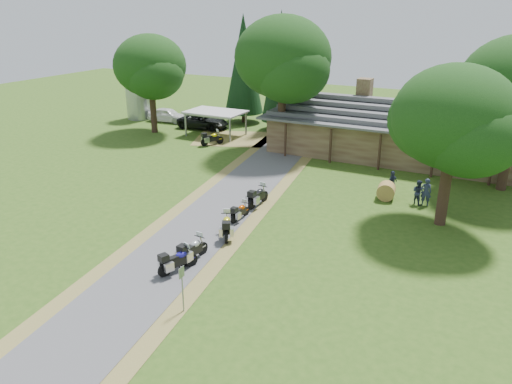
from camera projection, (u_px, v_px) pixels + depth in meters
The scene contains 23 objects.
ground at pixel (167, 259), 25.54m from camera, with size 120.00×120.00×0.00m, color #2E5016.
driveway at pixel (201, 228), 29.08m from camera, with size 46.00×46.00×0.00m, color #4B4B4E.
lodge at pixel (394, 127), 42.14m from camera, with size 21.40×9.40×4.90m, color brown, non-canonical shape.
silo at pixel (139, 93), 55.73m from camera, with size 2.88×2.88×5.85m, color gray.
carport at pixel (216, 123), 49.03m from camera, with size 5.57×3.72×2.41m, color beige, non-canonical shape.
car_white_sedan at pixel (168, 113), 54.77m from camera, with size 5.79×2.44×1.93m, color silver.
car_dark_suv at pixel (203, 118), 51.82m from camera, with size 5.78×2.46×2.22m, color black.
motorcycle_row_a at pixel (178, 259), 24.09m from camera, with size 1.95×0.64×1.33m, color #1F1993, non-canonical shape.
motorcycle_row_b at pixel (193, 249), 25.08m from camera, with size 2.01×0.66×1.38m, color #A1A4A8, non-canonical shape.
motorcycle_row_c at pixel (227, 225), 27.74m from camera, with size 2.07×0.67×1.41m, color gold, non-canonical shape.
motorcycle_row_d at pixel (240, 211), 29.96m from camera, with size 1.68×0.55×1.15m, color #C04202, non-canonical shape.
motorcycle_row_e at pixel (258, 195), 32.05m from camera, with size 2.04×0.67×1.40m, color black, non-canonical shape.
motorcycle_carport_a at pixel (212, 138), 45.85m from camera, with size 2.01×0.66×1.38m, color #D2CE09, non-canonical shape.
person_a at pixel (426, 190), 31.94m from camera, with size 0.61×0.44×2.15m, color #2E3653.
person_b at pixel (418, 190), 32.20m from camera, with size 0.54×0.39×1.90m, color #2E3653.
person_c at pixel (392, 181), 33.76m from camera, with size 0.57×0.41×1.99m, color #2E3653.
hay_bale at pixel (386, 191), 33.11m from camera, with size 1.17×1.17×1.07m, color olive.
sign_post at pixel (182, 289), 20.79m from camera, with size 0.39×0.06×2.14m, color gray, non-canonical shape.
oak_lodge_left at pixel (282, 76), 41.89m from camera, with size 8.06×8.06×13.06m, color black, non-canonical shape.
oak_driveway at pixel (452, 139), 27.76m from camera, with size 6.85×6.85×10.36m, color black, non-canonical shape.
oak_silo at pixel (151, 79), 48.81m from camera, with size 7.04×7.04×10.69m, color black, non-canonical shape.
cedar_near at pixel (281, 72), 49.57m from camera, with size 3.77×3.77×11.74m, color black.
cedar_far at pixel (244, 69), 52.97m from camera, with size 4.17×4.17×11.37m, color black.
Camera 1 is at (14.33, -18.15, 12.24)m, focal length 35.00 mm.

